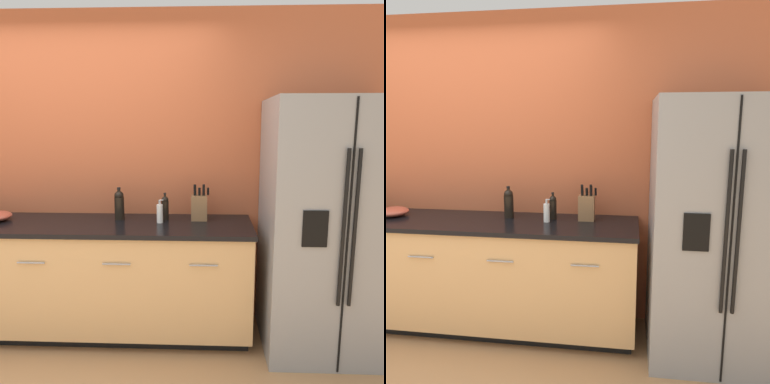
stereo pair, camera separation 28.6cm
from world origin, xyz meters
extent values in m
cube|color=#BC5B38|center=(0.00, 1.39, 1.30)|extent=(10.00, 0.05, 2.60)
cube|color=black|center=(0.21, 1.08, 0.04)|extent=(2.54, 0.54, 0.09)
cube|color=tan|center=(0.21, 1.04, 0.49)|extent=(2.58, 0.62, 0.81)
cube|color=black|center=(0.21, 1.03, 0.91)|extent=(2.60, 0.64, 0.03)
cylinder|color=#99999E|center=(-0.10, 0.72, 0.71)|extent=(0.20, 0.01, 0.01)
cylinder|color=#99999E|center=(0.52, 0.72, 0.71)|extent=(0.20, 0.01, 0.01)
cylinder|color=#99999E|center=(1.14, 0.72, 0.71)|extent=(0.20, 0.01, 0.01)
cube|color=gray|center=(2.06, 0.97, 0.94)|extent=(0.93, 0.78, 1.87)
cube|color=black|center=(2.06, 0.57, 0.94)|extent=(0.01, 0.01, 1.84)
cylinder|color=black|center=(2.03, 0.56, 1.03)|extent=(0.02, 0.02, 1.03)
cylinder|color=black|center=(2.10, 0.56, 1.03)|extent=(0.02, 0.02, 1.03)
cube|color=black|center=(1.85, 0.57, 1.03)|extent=(0.16, 0.01, 0.24)
cube|color=olive|center=(1.10, 1.16, 1.03)|extent=(0.13, 0.09, 0.20)
cylinder|color=black|center=(1.06, 1.17, 1.17)|extent=(0.01, 0.03, 0.07)
cylinder|color=black|center=(1.06, 1.14, 1.18)|extent=(0.02, 0.04, 0.09)
cylinder|color=black|center=(1.10, 1.17, 1.16)|extent=(0.02, 0.03, 0.06)
cylinder|color=black|center=(1.10, 1.14, 1.16)|extent=(0.02, 0.03, 0.07)
cylinder|color=black|center=(1.13, 1.17, 1.17)|extent=(0.02, 0.03, 0.08)
cylinder|color=black|center=(1.13, 1.14, 1.18)|extent=(0.02, 0.04, 0.09)
cylinder|color=black|center=(1.17, 1.17, 1.16)|extent=(0.02, 0.03, 0.06)
cylinder|color=black|center=(0.45, 1.16, 1.02)|extent=(0.08, 0.08, 0.18)
sphere|color=black|center=(0.45, 1.16, 1.13)|extent=(0.07, 0.07, 0.07)
cylinder|color=black|center=(0.45, 1.16, 1.15)|extent=(0.03, 0.03, 0.06)
cylinder|color=black|center=(0.45, 1.16, 1.18)|extent=(0.03, 0.03, 0.02)
cylinder|color=white|center=(0.79, 1.06, 1.00)|extent=(0.05, 0.05, 0.15)
cylinder|color=#B2B2B5|center=(0.79, 1.06, 1.09)|extent=(0.02, 0.02, 0.04)
cylinder|color=#B2B2B5|center=(0.81, 1.06, 1.11)|extent=(0.03, 0.01, 0.01)
cylinder|color=black|center=(0.82, 1.16, 1.01)|extent=(0.06, 0.06, 0.15)
sphere|color=black|center=(0.82, 1.16, 1.09)|extent=(0.06, 0.06, 0.06)
cylinder|color=black|center=(0.82, 1.16, 1.11)|extent=(0.02, 0.02, 0.05)
cylinder|color=black|center=(0.82, 1.16, 1.14)|extent=(0.02, 0.02, 0.01)
camera|label=1|loc=(1.16, -1.77, 1.69)|focal=35.00mm
camera|label=2|loc=(1.45, -1.74, 1.69)|focal=35.00mm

